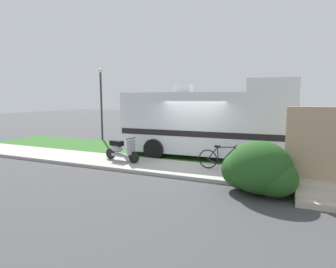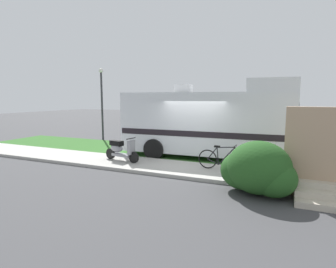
% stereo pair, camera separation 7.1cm
% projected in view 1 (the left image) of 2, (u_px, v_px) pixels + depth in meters
% --- Properties ---
extents(ground_plane, '(80.00, 80.00, 0.00)m').
position_uv_depth(ground_plane, '(193.00, 164.00, 11.01)').
color(ground_plane, '#424244').
extents(sidewalk, '(24.00, 2.00, 0.12)m').
position_uv_depth(sidewalk, '(183.00, 169.00, 9.91)').
color(sidewalk, '#ADAAA3').
rests_on(sidewalk, ground).
extents(grass_strip, '(24.00, 3.40, 0.08)m').
position_uv_depth(grass_strip, '(203.00, 155.00, 12.38)').
color(grass_strip, '#336628').
rests_on(grass_strip, ground).
extents(motorhome_rv, '(7.20, 2.96, 3.35)m').
position_uv_depth(motorhome_rv, '(209.00, 122.00, 11.93)').
color(motorhome_rv, silver).
rests_on(motorhome_rv, ground).
extents(scooter, '(1.69, 0.60, 0.97)m').
position_uv_depth(scooter, '(121.00, 150.00, 10.93)').
color(scooter, black).
rests_on(scooter, ground).
extents(bicycle, '(1.72, 0.52, 0.90)m').
position_uv_depth(bicycle, '(222.00, 159.00, 9.54)').
color(bicycle, black).
rests_on(bicycle, ground).
extents(pickup_truck_near, '(5.54, 2.46, 1.78)m').
position_uv_depth(pickup_truck_near, '(332.00, 131.00, 13.94)').
color(pickup_truck_near, maroon).
rests_on(pickup_truck_near, ground).
extents(pickup_truck_far, '(5.57, 2.50, 1.80)m').
position_uv_depth(pickup_truck_far, '(255.00, 122.00, 18.85)').
color(pickup_truck_far, '#1E478C').
rests_on(pickup_truck_far, ground).
extents(porch_steps, '(2.00, 1.26, 2.40)m').
position_uv_depth(porch_steps, '(326.00, 162.00, 7.11)').
color(porch_steps, '#BCB29E').
rests_on(porch_steps, ground).
extents(bush_by_porch, '(2.05, 1.53, 1.45)m').
position_uv_depth(bush_by_porch, '(258.00, 170.00, 7.42)').
color(bush_by_porch, '#23511E').
rests_on(bush_by_porch, ground).
extents(bottle_green, '(0.07, 0.07, 0.28)m').
position_uv_depth(bottle_green, '(312.00, 178.00, 8.25)').
color(bottle_green, brown).
rests_on(bottle_green, ground).
extents(street_lamp_post, '(0.28, 0.28, 4.40)m').
position_uv_depth(street_lamp_post, '(101.00, 97.00, 16.71)').
color(street_lamp_post, '#333338').
rests_on(street_lamp_post, ground).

